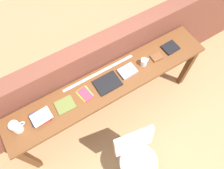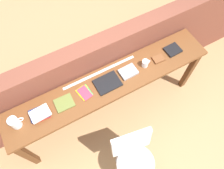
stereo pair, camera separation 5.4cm
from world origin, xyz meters
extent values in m
plane|color=tan|center=(0.00, 0.00, 0.00)|extent=(40.00, 40.00, 0.00)
cube|color=brown|center=(0.00, 0.64, 0.60)|extent=(6.00, 0.20, 1.21)
cube|color=brown|center=(0.00, 0.30, 0.86)|extent=(2.50, 0.44, 0.04)
cube|color=#5B341A|center=(-1.19, 0.14, 0.42)|extent=(0.07, 0.07, 0.84)
cube|color=#5B341A|center=(1.19, 0.14, 0.42)|extent=(0.07, 0.07, 0.84)
cube|color=#5B341A|center=(-1.19, 0.46, 0.42)|extent=(0.07, 0.07, 0.84)
cube|color=#5B341A|center=(1.19, 0.46, 0.42)|extent=(0.07, 0.07, 0.84)
ellipsoid|color=white|center=(-0.14, -0.56, 0.45)|extent=(0.51, 0.49, 0.08)
cube|color=white|center=(-0.11, -0.37, 0.69)|extent=(0.45, 0.18, 0.40)
cylinder|color=#B2B2B7|center=(-0.28, -0.37, 0.21)|extent=(0.02, 0.02, 0.41)
cylinder|color=#B2B2B7|center=(0.05, -0.43, 0.21)|extent=(0.02, 0.02, 0.41)
cylinder|color=white|center=(-1.07, 0.32, 0.96)|extent=(0.10, 0.10, 0.15)
cone|color=white|center=(-1.07, 0.29, 1.04)|extent=(0.04, 0.03, 0.04)
torus|color=white|center=(-1.01, 0.32, 0.96)|extent=(0.07, 0.01, 0.07)
cube|color=red|center=(-0.83, 0.31, 0.89)|extent=(0.20, 0.16, 0.02)
cube|color=navy|center=(-0.83, 0.31, 0.91)|extent=(0.21, 0.16, 0.02)
cube|color=white|center=(-0.82, 0.29, 0.94)|extent=(0.21, 0.16, 0.02)
cube|color=olive|center=(-0.55, 0.31, 0.89)|extent=(0.20, 0.17, 0.02)
cube|color=green|center=(-0.30, 0.32, 0.88)|extent=(0.13, 0.17, 0.00)
cube|color=yellow|center=(-0.32, 0.32, 0.88)|extent=(0.14, 0.18, 0.00)
cube|color=orange|center=(-0.31, 0.32, 0.89)|extent=(0.11, 0.15, 0.00)
cube|color=#E5334C|center=(-0.31, 0.31, 0.89)|extent=(0.14, 0.19, 0.00)
cube|color=black|center=(-0.03, 0.30, 0.89)|extent=(0.29, 0.22, 0.02)
cube|color=#9E9EA3|center=(0.24, 0.31, 0.90)|extent=(0.20, 0.16, 0.03)
cylinder|color=white|center=(0.47, 0.30, 0.93)|extent=(0.08, 0.08, 0.09)
torus|color=white|center=(0.51, 0.30, 0.93)|extent=(0.06, 0.01, 0.06)
cube|color=brown|center=(0.65, 0.29, 0.89)|extent=(0.14, 0.11, 0.02)
cube|color=black|center=(0.88, 0.32, 0.89)|extent=(0.19, 0.16, 0.02)
cube|color=silver|center=(-0.04, 0.47, 0.88)|extent=(0.92, 0.03, 0.00)
camera|label=1|loc=(-0.60, -0.72, 3.05)|focal=35.00mm
camera|label=2|loc=(-0.55, -0.75, 3.05)|focal=35.00mm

